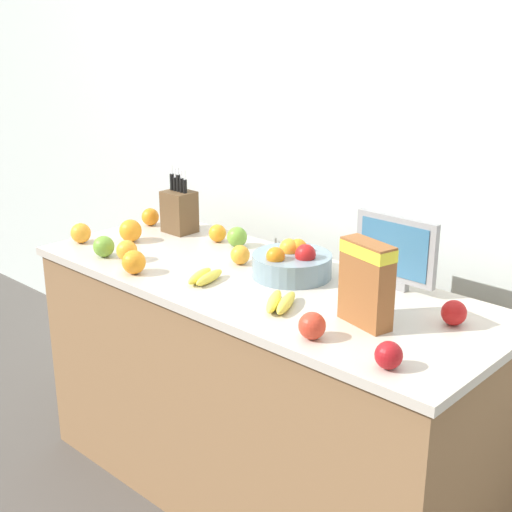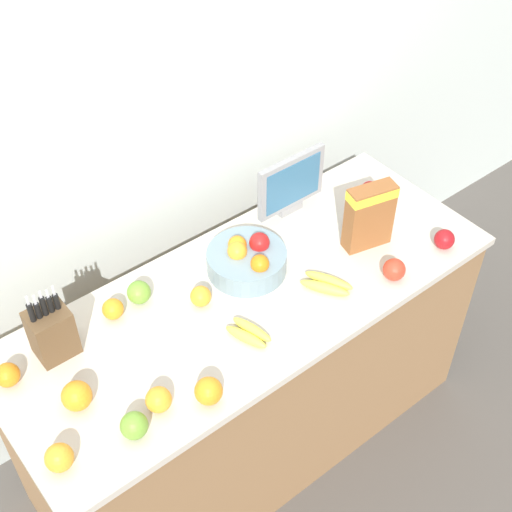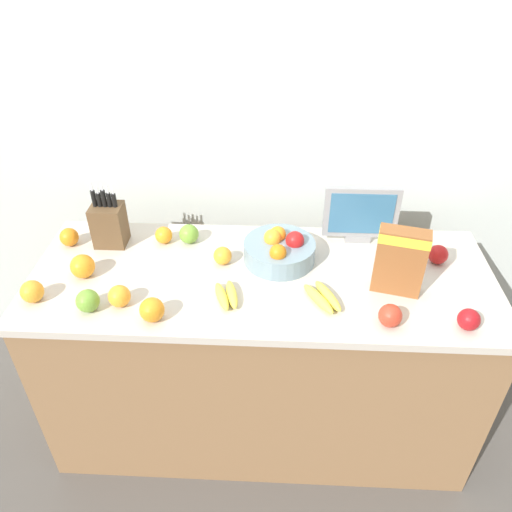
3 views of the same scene
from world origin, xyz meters
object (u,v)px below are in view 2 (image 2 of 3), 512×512
orange_near_bowl (159,400)px  knife_block (52,332)px  fruit_bowl (247,259)px  banana_bunch_left (249,333)px  orange_front_left (209,391)px  cereal_box (370,214)px  orange_back_center (77,396)px  orange_mid_right (113,309)px  apple_leftmost (370,191)px  apple_near_bananas (394,270)px  banana_bunch_right (327,284)px  orange_front_center (7,375)px  small_monitor (291,184)px  orange_mid_left (201,296)px  apple_front (444,239)px  apple_middle (139,292)px  apple_rear (134,426)px  orange_by_cereal (59,458)px

orange_near_bowl → knife_block: bearing=109.9°
fruit_bowl → banana_bunch_left: fruit_bowl is taller
orange_near_bowl → orange_front_left: bearing=-27.5°
cereal_box → orange_front_left: bearing=-153.1°
orange_back_center → cereal_box: bearing=-1.2°
orange_mid_right → orange_front_left: 0.46m
apple_leftmost → orange_near_bowl: size_ratio=0.97×
fruit_bowl → apple_near_bananas: fruit_bowl is taller
banana_bunch_right → orange_front_left: orange_front_left is taller
apple_near_bananas → orange_front_center: 1.28m
cereal_box → orange_near_bowl: cereal_box is taller
cereal_box → fruit_bowl: 0.46m
small_monitor → orange_mid_left: bearing=-161.8°
apple_leftmost → orange_front_center: same height
banana_bunch_left → orange_near_bowl: size_ratio=2.16×
apple_front → apple_middle: apple_middle is taller
apple_front → apple_rear: bearing=178.8°
apple_rear → fruit_bowl: bearing=26.4°
knife_block → banana_bunch_right: bearing=-21.0°
orange_front_center → orange_back_center: bearing=-58.2°
orange_by_cereal → apple_middle: bearing=38.4°
banana_bunch_left → apple_middle: bearing=118.3°
small_monitor → apple_leftmost: (0.29, -0.13, -0.09)m
orange_by_cereal → orange_front_left: orange_front_left is taller
banana_bunch_left → orange_near_bowl: (-0.37, -0.05, 0.02)m
orange_by_cereal → orange_front_center: orange_by_cereal is taller
banana_bunch_left → orange_back_center: bearing=169.0°
apple_middle → orange_near_bowl: apple_middle is taller
banana_bunch_right → cereal_box: bearing=16.5°
banana_bunch_right → apple_leftmost: bearing=29.0°
small_monitor → apple_front: (0.30, -0.49, -0.10)m
orange_back_center → apple_rear: bearing=-66.9°
orange_mid_right → orange_by_cereal: (-0.39, -0.38, 0.00)m
banana_bunch_right → apple_leftmost: (0.45, 0.25, 0.02)m
cereal_box → orange_front_left: (-0.84, -0.20, -0.10)m
apple_rear → orange_front_center: 0.43m
cereal_box → apple_front: 0.29m
orange_near_bowl → orange_by_cereal: 0.31m
banana_bunch_left → orange_back_center: 0.56m
orange_near_bowl → orange_back_center: orange_back_center is taller
apple_middle → apple_leftmost: apple_middle is taller
cereal_box → orange_mid_left: cereal_box is taller
orange_by_cereal → apple_near_bananas: bearing=-2.9°
banana_bunch_left → orange_mid_right: orange_mid_right is taller
knife_block → orange_by_cereal: bearing=-115.4°
banana_bunch_left → apple_near_bananas: bearing=-10.4°
apple_leftmost → orange_front_left: (-1.03, -0.37, 0.00)m
knife_block → small_monitor: knife_block is taller
apple_front → banana_bunch_right: bearing=166.8°
orange_front_left → orange_near_bowl: bearing=152.5°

